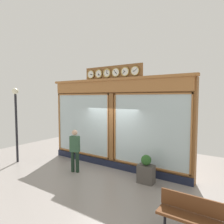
{
  "coord_description": "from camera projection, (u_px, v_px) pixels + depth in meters",
  "views": [
    {
      "loc": [
        -4.68,
        6.89,
        2.97
      ],
      "look_at": [
        0.0,
        0.0,
        2.35
      ],
      "focal_mm": 32.33,
      "sensor_mm": 36.0,
      "label": 1
    }
  ],
  "objects": [
    {
      "name": "shop_facade",
      "position": [
        114.0,
        123.0,
        8.49
      ],
      "size": [
        6.71,
        0.42,
        4.25
      ],
      "color": "brown",
      "rests_on": "ground_plane"
    },
    {
      "name": "pedestrian",
      "position": [
        75.0,
        149.0,
        7.94
      ],
      "size": [
        0.41,
        0.33,
        1.69
      ],
      "color": "#1C2F21",
      "rests_on": "ground_plane"
    },
    {
      "name": "street_lamp",
      "position": [
        16.0,
        113.0,
        9.1
      ],
      "size": [
        0.28,
        0.28,
        3.38
      ],
      "color": "black",
      "rests_on": "ground_plane"
    },
    {
      "name": "ground_plane",
      "position": [
        61.0,
        194.0,
        6.21
      ],
      "size": [
        14.0,
        14.0,
        0.0
      ],
      "primitive_type": "plane",
      "color": "gray"
    },
    {
      "name": "street_bench",
      "position": [
        192.0,
        214.0,
        4.23
      ],
      "size": [
        1.4,
        0.4,
        0.87
      ],
      "color": "#5B3319",
      "rests_on": "ground_plane"
    },
    {
      "name": "planter_box",
      "position": [
        146.0,
        174.0,
        6.96
      ],
      "size": [
        0.56,
        0.36,
        0.63
      ],
      "primitive_type": "cube",
      "color": "#4C4742",
      "rests_on": "ground_plane"
    },
    {
      "name": "planter_shrub",
      "position": [
        146.0,
        160.0,
        6.92
      ],
      "size": [
        0.35,
        0.35,
        0.35
      ],
      "primitive_type": "sphere",
      "color": "#285623",
      "rests_on": "planter_box"
    }
  ]
}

